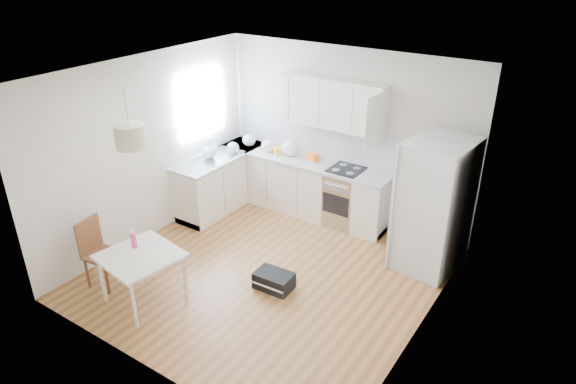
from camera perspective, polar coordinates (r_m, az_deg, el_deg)
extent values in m
plane|color=brown|center=(7.06, -2.23, -8.94)|extent=(4.20, 4.20, 0.00)
plane|color=white|center=(5.94, -2.68, 12.91)|extent=(4.20, 4.20, 0.00)
plane|color=silver|center=(8.05, 6.39, 6.30)|extent=(4.20, 0.00, 4.20)
plane|color=silver|center=(7.72, -15.23, 4.65)|extent=(0.00, 4.20, 4.20)
plane|color=silver|center=(5.55, 15.49, -4.08)|extent=(0.00, 4.20, 4.20)
cube|color=#BFE0F9|center=(8.34, -9.63, 9.69)|extent=(0.02, 1.00, 1.00)
cube|color=white|center=(8.43, 1.52, 0.70)|extent=(3.00, 0.60, 0.88)
cube|color=white|center=(8.64, -7.36, 1.15)|extent=(0.60, 1.80, 0.88)
cube|color=silver|center=(8.24, 1.56, 3.59)|extent=(3.02, 0.64, 0.04)
cube|color=silver|center=(8.46, -7.54, 3.98)|extent=(0.64, 1.82, 0.04)
cube|color=white|center=(8.36, 2.67, 6.19)|extent=(3.00, 0.01, 0.58)
cube|color=white|center=(8.54, -9.17, 6.30)|extent=(0.01, 1.80, 0.58)
cube|color=white|center=(7.82, 5.04, 9.82)|extent=(1.70, 0.32, 0.75)
cube|color=beige|center=(6.46, -16.10, -6.87)|extent=(0.98, 0.98, 0.04)
cylinder|color=white|center=(6.78, -19.95, -9.17)|extent=(0.04, 0.04, 0.63)
cylinder|color=white|center=(6.25, -16.75, -11.96)|extent=(0.04, 0.04, 0.63)
cylinder|color=white|center=(7.05, -14.87, -6.94)|extent=(0.04, 0.04, 0.63)
cylinder|color=white|center=(6.54, -11.38, -9.38)|extent=(0.04, 0.04, 0.63)
cylinder|color=#E33F7C|center=(6.55, -16.80, -5.00)|extent=(0.08, 0.08, 0.24)
cube|color=black|center=(6.72, -1.57, -9.81)|extent=(0.50, 0.34, 0.22)
cylinder|color=beige|center=(5.76, -17.13, 5.93)|extent=(0.37, 0.37, 0.25)
ellipsoid|color=white|center=(8.76, -4.36, 5.79)|extent=(0.23, 0.20, 0.21)
ellipsoid|color=white|center=(8.49, -2.22, 5.17)|extent=(0.23, 0.20, 0.21)
ellipsoid|color=white|center=(8.30, 0.25, 4.89)|extent=(0.29, 0.25, 0.26)
ellipsoid|color=white|center=(8.48, -6.12, 4.92)|extent=(0.20, 0.17, 0.18)
ellipsoid|color=white|center=(8.28, -8.77, 4.32)|extent=(0.23, 0.19, 0.21)
cube|color=orange|center=(8.15, 2.72, 3.93)|extent=(0.20, 0.15, 0.12)
cube|color=yellow|center=(8.43, -1.26, 4.68)|extent=(0.20, 0.18, 0.12)
cube|color=#BA1735|center=(8.64, -2.24, 5.24)|extent=(0.18, 0.11, 0.12)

